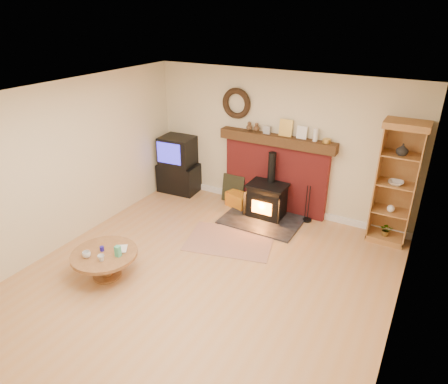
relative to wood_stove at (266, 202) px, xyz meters
The scene contains 11 objects.
ground 2.29m from the wood_stove, 90.41° to the right, with size 5.50×5.50×0.00m, color #BA824D.
room_shell 2.59m from the wood_stove, 90.90° to the right, with size 5.02×5.52×2.61m.
chimney_breast 0.63m from the wood_stove, 92.14° to the left, with size 2.20×0.22×1.78m.
wood_stove is the anchor object (origin of this frame).
area_rug 1.13m from the wood_stove, 99.43° to the right, with size 1.41×0.97×0.01m, color brown.
tv_unit 2.11m from the wood_stove, behind, with size 0.85×0.62×1.18m.
curio_cabinet 2.22m from the wood_stove, ahead, with size 0.65×0.47×2.04m.
firelog_box 0.68m from the wood_stove, 168.27° to the left, with size 0.46×0.29×0.29m, color yellow.
leaning_painting 0.89m from the wood_stove, 161.43° to the left, with size 0.47×0.03×0.56m, color black.
fire_tools 0.79m from the wood_stove, 17.88° to the left, with size 0.16×0.16×0.70m.
coffee_table 3.07m from the wood_stove, 114.78° to the right, with size 0.94×0.94×0.56m.
Camera 1 is at (2.55, -3.84, 3.58)m, focal length 32.00 mm.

